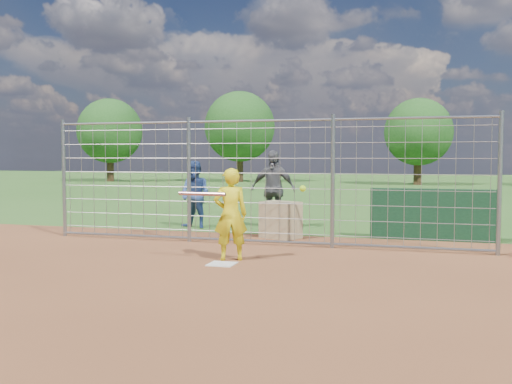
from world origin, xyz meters
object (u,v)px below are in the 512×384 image
(batter, at_px, (231,214))
(bystander_b, at_px, (273,189))
(equipment_bin, at_px, (281,220))
(bystander_a, at_px, (195,194))

(batter, distance_m, bystander_b, 4.58)
(bystander_b, xyz_separation_m, equipment_bin, (0.62, -1.72, -0.57))
(batter, bearing_deg, bystander_a, -84.23)
(bystander_a, relative_size, bystander_b, 0.86)
(batter, xyz_separation_m, bystander_a, (-2.26, 3.97, 0.04))
(batter, height_order, bystander_b, bystander_b)
(batter, bearing_deg, bystander_b, -108.68)
(batter, relative_size, equipment_bin, 1.99)
(equipment_bin, bearing_deg, batter, -70.63)
(batter, distance_m, equipment_bin, 2.87)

